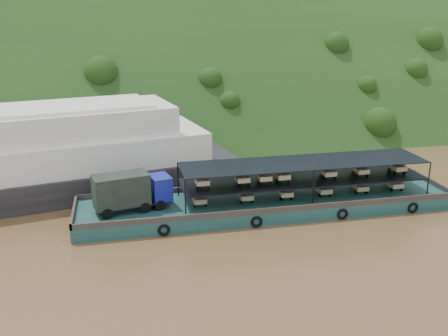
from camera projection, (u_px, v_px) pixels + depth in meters
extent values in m
plane|color=brown|center=(251.00, 208.00, 47.48)|extent=(160.00, 160.00, 0.00)
cube|color=#143312|center=(193.00, 125.00, 80.98)|extent=(140.00, 39.60, 39.60)
cube|color=#133F42|center=(267.00, 204.00, 46.74)|extent=(35.00, 7.00, 1.20)
cube|color=#592D19|center=(257.00, 184.00, 49.65)|extent=(35.00, 0.20, 0.50)
cube|color=#592D19|center=(279.00, 210.00, 43.32)|extent=(35.00, 0.20, 0.50)
cube|color=#592D19|center=(434.00, 183.00, 49.97)|extent=(0.20, 7.00, 0.50)
cube|color=#592D19|center=(74.00, 211.00, 42.99)|extent=(0.20, 7.00, 0.50)
torus|color=black|center=(164.00, 230.00, 41.45)|extent=(1.06, 0.26, 1.06)
torus|color=black|center=(257.00, 222.00, 43.05)|extent=(1.06, 0.26, 1.06)
torus|color=black|center=(343.00, 214.00, 44.66)|extent=(1.06, 0.26, 1.06)
torus|color=black|center=(413.00, 208.00, 46.06)|extent=(1.06, 0.26, 1.06)
cylinder|color=black|center=(107.00, 214.00, 41.89)|extent=(1.02, 0.54, 0.97)
cylinder|color=black|center=(102.00, 205.00, 43.66)|extent=(1.02, 0.54, 0.97)
cylinder|color=black|center=(145.00, 207.00, 43.19)|extent=(1.02, 0.54, 0.97)
cylinder|color=black|center=(139.00, 200.00, 44.96)|extent=(1.02, 0.54, 0.97)
cylinder|color=black|center=(160.00, 205.00, 43.73)|extent=(1.02, 0.54, 0.97)
cylinder|color=black|center=(153.00, 197.00, 45.50)|extent=(1.02, 0.54, 0.97)
cube|color=black|center=(133.00, 203.00, 43.72)|extent=(6.91, 3.50, 0.19)
cube|color=#161F9D|center=(160.00, 187.00, 44.38)|extent=(2.11, 2.63, 2.14)
cube|color=black|center=(169.00, 182.00, 44.59)|extent=(0.47, 1.91, 0.87)
cube|color=black|center=(121.00, 190.00, 42.91)|extent=(5.05, 3.27, 2.72)
cube|color=black|center=(303.00, 179.00, 46.75)|extent=(23.00, 5.00, 0.12)
cube|color=black|center=(304.00, 162.00, 46.25)|extent=(23.00, 5.00, 0.08)
cylinder|color=black|center=(185.00, 198.00, 42.12)|extent=(0.12, 0.12, 3.30)
cylinder|color=black|center=(178.00, 179.00, 46.78)|extent=(0.12, 0.12, 3.30)
cylinder|color=black|center=(313.00, 188.00, 44.43)|extent=(0.12, 0.12, 3.30)
cylinder|color=black|center=(294.00, 171.00, 49.08)|extent=(0.12, 0.12, 3.30)
cylinder|color=black|center=(429.00, 179.00, 46.74)|extent=(0.12, 0.12, 3.30)
cylinder|color=black|center=(400.00, 164.00, 51.39)|extent=(0.12, 0.12, 3.30)
cylinder|color=black|center=(197.00, 197.00, 46.16)|extent=(0.12, 0.52, 0.52)
cylinder|color=black|center=(195.00, 205.00, 44.39)|extent=(0.14, 0.52, 0.52)
cylinder|color=black|center=(206.00, 204.00, 44.59)|extent=(0.14, 0.52, 0.52)
cube|color=tan|center=(199.00, 199.00, 44.71)|extent=(1.15, 1.50, 0.44)
cube|color=#BA0C14|center=(197.00, 193.00, 45.72)|extent=(0.55, 0.80, 0.80)
cube|color=#BA0C14|center=(198.00, 189.00, 45.38)|extent=(0.50, 0.10, 0.10)
cylinder|color=black|center=(242.00, 194.00, 47.02)|extent=(0.12, 0.52, 0.52)
cylinder|color=black|center=(242.00, 201.00, 45.25)|extent=(0.14, 0.52, 0.52)
cylinder|color=black|center=(252.00, 200.00, 45.45)|extent=(0.14, 0.52, 0.52)
cube|color=tan|center=(246.00, 196.00, 45.57)|extent=(1.15, 1.50, 0.44)
cube|color=red|center=(243.00, 190.00, 46.59)|extent=(0.55, 0.80, 0.80)
cube|color=red|center=(243.00, 185.00, 46.25)|extent=(0.50, 0.10, 0.10)
cylinder|color=black|center=(280.00, 191.00, 47.78)|extent=(0.12, 0.52, 0.52)
cylinder|color=black|center=(281.00, 198.00, 46.01)|extent=(0.14, 0.52, 0.52)
cylinder|color=black|center=(292.00, 197.00, 46.21)|extent=(0.14, 0.52, 0.52)
cube|color=beige|center=(285.00, 193.00, 46.33)|extent=(1.15, 1.50, 0.44)
cube|color=red|center=(281.00, 187.00, 47.35)|extent=(0.55, 0.80, 0.80)
cube|color=red|center=(282.00, 182.00, 47.01)|extent=(0.50, 0.10, 0.10)
cylinder|color=black|center=(318.00, 188.00, 48.55)|extent=(0.12, 0.52, 0.52)
cylinder|color=black|center=(320.00, 195.00, 46.78)|extent=(0.14, 0.52, 0.52)
cylinder|color=black|center=(330.00, 194.00, 46.98)|extent=(0.14, 0.52, 0.52)
cube|color=beige|center=(324.00, 190.00, 47.10)|extent=(1.15, 1.50, 0.44)
cube|color=#B40C16|center=(319.00, 184.00, 48.11)|extent=(0.55, 0.80, 0.80)
cube|color=#B40C16|center=(320.00, 180.00, 47.77)|extent=(0.50, 0.10, 0.10)
cylinder|color=black|center=(353.00, 185.00, 49.30)|extent=(0.12, 0.52, 0.52)
cylinder|color=black|center=(357.00, 192.00, 47.52)|extent=(0.14, 0.52, 0.52)
cylinder|color=black|center=(366.00, 191.00, 47.72)|extent=(0.14, 0.52, 0.52)
cube|color=#CBB88F|center=(360.00, 187.00, 47.84)|extent=(1.15, 1.50, 0.44)
cube|color=red|center=(355.00, 181.00, 48.86)|extent=(0.55, 0.80, 0.80)
cube|color=red|center=(356.00, 177.00, 48.52)|extent=(0.50, 0.10, 0.10)
cylinder|color=black|center=(387.00, 183.00, 50.03)|extent=(0.12, 0.52, 0.52)
cylinder|color=black|center=(392.00, 189.00, 48.26)|extent=(0.14, 0.52, 0.52)
cylinder|color=black|center=(401.00, 188.00, 48.46)|extent=(0.14, 0.52, 0.52)
cube|color=beige|center=(395.00, 184.00, 48.58)|extent=(1.15, 1.50, 0.44)
cube|color=#A90B17|center=(389.00, 179.00, 49.59)|extent=(0.55, 0.80, 0.80)
cube|color=#A90B17|center=(390.00, 174.00, 49.26)|extent=(0.50, 0.10, 0.10)
cylinder|color=black|center=(199.00, 179.00, 45.69)|extent=(0.12, 0.52, 0.52)
cylinder|color=black|center=(197.00, 186.00, 43.91)|extent=(0.14, 0.52, 0.52)
cylinder|color=black|center=(208.00, 186.00, 44.11)|extent=(0.14, 0.52, 0.52)
cube|color=beige|center=(202.00, 181.00, 44.23)|extent=(1.15, 1.50, 0.44)
cube|color=#B00B10|center=(200.00, 175.00, 45.25)|extent=(0.55, 0.80, 0.80)
cube|color=#B00B10|center=(200.00, 171.00, 44.91)|extent=(0.50, 0.10, 0.10)
cylinder|color=black|center=(238.00, 177.00, 46.42)|extent=(0.12, 0.52, 0.52)
cylinder|color=black|center=(238.00, 183.00, 44.65)|extent=(0.14, 0.52, 0.52)
cylinder|color=black|center=(249.00, 183.00, 44.85)|extent=(0.14, 0.52, 0.52)
cube|color=beige|center=(242.00, 178.00, 44.97)|extent=(1.15, 1.50, 0.44)
cube|color=navy|center=(239.00, 172.00, 45.99)|extent=(0.55, 0.80, 0.80)
cube|color=navy|center=(240.00, 168.00, 45.65)|extent=(0.50, 0.10, 0.10)
cylinder|color=black|center=(277.00, 174.00, 47.18)|extent=(0.12, 0.52, 0.52)
cylinder|color=black|center=(278.00, 180.00, 45.41)|extent=(0.14, 0.52, 0.52)
cylinder|color=black|center=(288.00, 180.00, 45.61)|extent=(0.14, 0.52, 0.52)
cube|color=beige|center=(282.00, 175.00, 45.73)|extent=(1.15, 1.50, 0.44)
cube|color=red|center=(278.00, 170.00, 46.75)|extent=(0.55, 0.80, 0.80)
cube|color=red|center=(279.00, 165.00, 46.41)|extent=(0.50, 0.10, 0.10)
cylinder|color=black|center=(322.00, 171.00, 48.09)|extent=(0.12, 0.52, 0.52)
cylinder|color=black|center=(324.00, 177.00, 46.32)|extent=(0.14, 0.52, 0.52)
cylinder|color=black|center=(334.00, 176.00, 46.52)|extent=(0.14, 0.52, 0.52)
cube|color=beige|center=(328.00, 172.00, 46.64)|extent=(1.15, 1.50, 0.44)
cube|color=beige|center=(323.00, 167.00, 47.65)|extent=(0.55, 0.80, 0.80)
cube|color=beige|center=(325.00, 162.00, 47.31)|extent=(0.50, 0.10, 0.10)
cylinder|color=black|center=(354.00, 169.00, 48.75)|extent=(0.12, 0.52, 0.52)
cylinder|color=black|center=(357.00, 175.00, 46.98)|extent=(0.14, 0.52, 0.52)
cylinder|color=black|center=(367.00, 174.00, 47.18)|extent=(0.14, 0.52, 0.52)
cube|color=#C1AE88|center=(361.00, 170.00, 47.30)|extent=(1.15, 1.50, 0.44)
cube|color=red|center=(355.00, 164.00, 48.31)|extent=(0.55, 0.80, 0.80)
cube|color=red|center=(357.00, 160.00, 47.98)|extent=(0.50, 0.10, 0.10)
cylinder|color=black|center=(390.00, 166.00, 49.54)|extent=(0.12, 0.52, 0.52)
cylinder|color=black|center=(395.00, 172.00, 47.76)|extent=(0.14, 0.52, 0.52)
cylinder|color=black|center=(404.00, 171.00, 47.96)|extent=(0.14, 0.52, 0.52)
cube|color=#C3B28A|center=(398.00, 167.00, 48.08)|extent=(1.15, 1.50, 0.44)
cube|color=navy|center=(392.00, 162.00, 49.10)|extent=(0.55, 0.80, 0.80)
cube|color=navy|center=(394.00, 158.00, 48.76)|extent=(0.50, 0.10, 0.10)
cylinder|color=black|center=(259.00, 175.00, 46.83)|extent=(0.12, 0.52, 0.52)
cylinder|color=black|center=(260.00, 182.00, 45.06)|extent=(0.14, 0.52, 0.52)
cylinder|color=black|center=(270.00, 181.00, 45.26)|extent=(0.14, 0.52, 0.52)
cube|color=beige|center=(264.00, 177.00, 45.38)|extent=(1.15, 1.50, 0.44)
cube|color=red|center=(260.00, 171.00, 46.39)|extent=(0.55, 0.80, 0.80)
cube|color=red|center=(261.00, 166.00, 46.06)|extent=(0.50, 0.10, 0.10)
cube|color=black|center=(21.00, 183.00, 50.17)|extent=(45.49, 19.70, 2.65)
cube|color=white|center=(18.00, 156.00, 49.29)|extent=(38.78, 17.28, 3.09)
cube|color=white|center=(14.00, 127.00, 48.38)|extent=(32.07, 14.87, 2.87)
cube|color=white|center=(12.00, 110.00, 47.89)|extent=(27.52, 12.90, 0.33)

